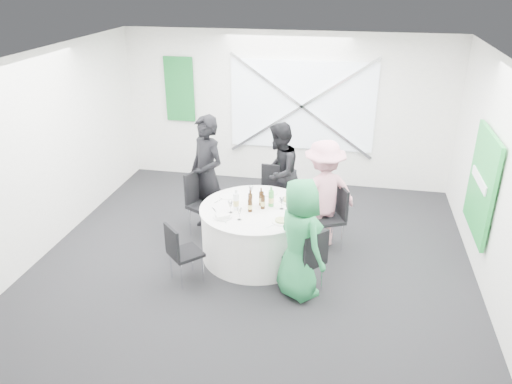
% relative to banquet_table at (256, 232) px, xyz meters
% --- Properties ---
extents(floor, '(6.00, 6.00, 0.00)m').
position_rel_banquet_table_xyz_m(floor, '(0.00, -0.20, -0.38)').
color(floor, black).
rests_on(floor, ground).
extents(ceiling, '(6.00, 6.00, 0.00)m').
position_rel_banquet_table_xyz_m(ceiling, '(0.00, -0.20, 2.42)').
color(ceiling, white).
rests_on(ceiling, wall_back).
extents(wall_back, '(6.00, 0.00, 6.00)m').
position_rel_banquet_table_xyz_m(wall_back, '(0.00, 2.80, 1.02)').
color(wall_back, white).
rests_on(wall_back, floor).
extents(wall_front, '(6.00, 0.00, 6.00)m').
position_rel_banquet_table_xyz_m(wall_front, '(0.00, -3.20, 1.02)').
color(wall_front, white).
rests_on(wall_front, floor).
extents(wall_left, '(0.00, 6.00, 6.00)m').
position_rel_banquet_table_xyz_m(wall_left, '(-3.00, -0.20, 1.02)').
color(wall_left, white).
rests_on(wall_left, floor).
extents(wall_right, '(0.00, 6.00, 6.00)m').
position_rel_banquet_table_xyz_m(wall_right, '(3.00, -0.20, 1.02)').
color(wall_right, white).
rests_on(wall_right, floor).
extents(window_panel, '(2.60, 0.03, 1.60)m').
position_rel_banquet_table_xyz_m(window_panel, '(0.30, 2.76, 1.12)').
color(window_panel, silver).
rests_on(window_panel, wall_back).
extents(window_brace_a, '(2.63, 0.05, 1.84)m').
position_rel_banquet_table_xyz_m(window_brace_a, '(0.30, 2.72, 1.12)').
color(window_brace_a, silver).
rests_on(window_brace_a, window_panel).
extents(window_brace_b, '(2.63, 0.05, 1.84)m').
position_rel_banquet_table_xyz_m(window_brace_b, '(0.30, 2.72, 1.12)').
color(window_brace_b, silver).
rests_on(window_brace_b, window_panel).
extents(green_banner, '(0.55, 0.04, 1.20)m').
position_rel_banquet_table_xyz_m(green_banner, '(-2.00, 2.75, 1.32)').
color(green_banner, '#156B30').
rests_on(green_banner, wall_back).
extents(green_sign, '(0.05, 1.20, 1.40)m').
position_rel_banquet_table_xyz_m(green_sign, '(2.94, 0.40, 0.82)').
color(green_sign, green).
rests_on(green_sign, wall_right).
extents(banquet_table, '(1.56, 1.56, 0.76)m').
position_rel_banquet_table_xyz_m(banquet_table, '(0.00, 0.00, 0.00)').
color(banquet_table, white).
rests_on(banquet_table, floor).
extents(chair_back, '(0.45, 0.46, 0.95)m').
position_rel_banquet_table_xyz_m(chair_back, '(0.06, 1.05, 0.18)').
color(chair_back, black).
rests_on(chair_back, floor).
extents(chair_back_left, '(0.62, 0.61, 1.00)m').
position_rel_banquet_table_xyz_m(chair_back_left, '(-0.94, 0.50, 0.21)').
color(chair_back_left, black).
rests_on(chair_back_left, floor).
extents(chair_back_right, '(0.57, 0.57, 0.94)m').
position_rel_banquet_table_xyz_m(chair_back_right, '(1.05, 0.49, 0.17)').
color(chair_back_right, black).
rests_on(chair_back_right, floor).
extents(chair_front_right, '(0.58, 0.58, 0.90)m').
position_rel_banquet_table_xyz_m(chair_front_right, '(0.82, -0.74, 0.14)').
color(chair_front_right, black).
rests_on(chair_front_right, floor).
extents(chair_front_left, '(0.54, 0.54, 0.84)m').
position_rel_banquet_table_xyz_m(chair_front_left, '(-0.83, -0.84, 0.11)').
color(chair_front_left, black).
rests_on(chair_front_left, floor).
extents(person_man_back_left, '(0.80, 0.75, 1.83)m').
position_rel_banquet_table_xyz_m(person_man_back_left, '(-0.89, 0.67, 0.54)').
color(person_man_back_left, black).
rests_on(person_man_back_left, floor).
extents(person_man_back, '(0.51, 0.83, 1.62)m').
position_rel_banquet_table_xyz_m(person_man_back, '(0.13, 1.22, 0.43)').
color(person_man_back, black).
rests_on(person_man_back, floor).
extents(person_woman_pink, '(1.14, 0.95, 1.61)m').
position_rel_banquet_table_xyz_m(person_woman_pink, '(0.88, 0.53, 0.43)').
color(person_woman_pink, pink).
rests_on(person_woman_pink, floor).
extents(person_woman_green, '(0.88, 0.90, 1.56)m').
position_rel_banquet_table_xyz_m(person_woman_green, '(0.70, -0.78, 0.40)').
color(person_woman_green, '#238146').
rests_on(person_woman_green, floor).
extents(plate_back, '(0.27, 0.27, 0.01)m').
position_rel_banquet_table_xyz_m(plate_back, '(0.08, 0.52, 0.39)').
color(plate_back, white).
rests_on(plate_back, banquet_table).
extents(plate_back_left, '(0.25, 0.25, 0.01)m').
position_rel_banquet_table_xyz_m(plate_back_left, '(-0.47, 0.29, 0.39)').
color(plate_back_left, white).
rests_on(plate_back_left, banquet_table).
extents(plate_back_right, '(0.27, 0.27, 0.04)m').
position_rel_banquet_table_xyz_m(plate_back_right, '(0.41, 0.30, 0.40)').
color(plate_back_right, white).
rests_on(plate_back_right, banquet_table).
extents(plate_front_right, '(0.25, 0.25, 0.04)m').
position_rel_banquet_table_xyz_m(plate_front_right, '(0.40, -0.35, 0.40)').
color(plate_front_right, white).
rests_on(plate_front_right, banquet_table).
extents(plate_front_left, '(0.26, 0.26, 0.01)m').
position_rel_banquet_table_xyz_m(plate_front_left, '(-0.39, -0.36, 0.39)').
color(plate_front_left, white).
rests_on(plate_front_left, banquet_table).
extents(napkin, '(0.21, 0.19, 0.05)m').
position_rel_banquet_table_xyz_m(napkin, '(-0.37, -0.40, 0.42)').
color(napkin, white).
rests_on(napkin, plate_front_left).
extents(beer_bottle_a, '(0.06, 0.06, 0.24)m').
position_rel_banquet_table_xyz_m(beer_bottle_a, '(-0.09, 0.04, 0.47)').
color(beer_bottle_a, '#371E0A').
rests_on(beer_bottle_a, banquet_table).
extents(beer_bottle_b, '(0.06, 0.06, 0.26)m').
position_rel_banquet_table_xyz_m(beer_bottle_b, '(0.05, 0.10, 0.48)').
color(beer_bottle_b, '#371E0A').
rests_on(beer_bottle_b, banquet_table).
extents(beer_bottle_c, '(0.06, 0.06, 0.26)m').
position_rel_banquet_table_xyz_m(beer_bottle_c, '(0.09, -0.00, 0.48)').
color(beer_bottle_c, '#371E0A').
rests_on(beer_bottle_c, banquet_table).
extents(beer_bottle_d, '(0.06, 0.06, 0.24)m').
position_rel_banquet_table_xyz_m(beer_bottle_d, '(-0.06, -0.13, 0.47)').
color(beer_bottle_d, '#371E0A').
rests_on(beer_bottle_d, banquet_table).
extents(green_water_bottle, '(0.08, 0.08, 0.29)m').
position_rel_banquet_table_xyz_m(green_water_bottle, '(0.19, 0.10, 0.49)').
color(green_water_bottle, green).
rests_on(green_water_bottle, banquet_table).
extents(clear_water_bottle, '(0.08, 0.08, 0.30)m').
position_rel_banquet_table_xyz_m(clear_water_bottle, '(-0.26, -0.09, 0.50)').
color(clear_water_bottle, white).
rests_on(clear_water_bottle, banquet_table).
extents(wine_glass_a, '(0.07, 0.07, 0.17)m').
position_rel_banquet_table_xyz_m(wine_glass_a, '(0.35, 0.03, 0.50)').
color(wine_glass_a, white).
rests_on(wine_glass_a, banquet_table).
extents(wine_glass_b, '(0.07, 0.07, 0.17)m').
position_rel_banquet_table_xyz_m(wine_glass_b, '(-0.31, -0.21, 0.50)').
color(wine_glass_b, white).
rests_on(wine_glass_b, banquet_table).
extents(wine_glass_c, '(0.07, 0.07, 0.17)m').
position_rel_banquet_table_xyz_m(wine_glass_c, '(-0.14, 0.33, 0.50)').
color(wine_glass_c, white).
rests_on(wine_glass_c, banquet_table).
extents(wine_glass_d, '(0.07, 0.07, 0.17)m').
position_rel_banquet_table_xyz_m(wine_glass_d, '(-0.15, -0.39, 0.50)').
color(wine_glass_d, white).
rests_on(wine_glass_d, banquet_table).
extents(fork_a, '(0.10, 0.13, 0.01)m').
position_rel_banquet_table_xyz_m(fork_a, '(-0.55, -0.18, 0.38)').
color(fork_a, silver).
rests_on(fork_a, banquet_table).
extents(knife_a, '(0.10, 0.13, 0.01)m').
position_rel_banquet_table_xyz_m(knife_a, '(-0.33, -0.47, 0.38)').
color(knife_a, silver).
rests_on(knife_a, banquet_table).
extents(fork_b, '(0.08, 0.14, 0.01)m').
position_rel_banquet_table_xyz_m(fork_b, '(-0.40, 0.41, 0.38)').
color(fork_b, silver).
rests_on(fork_b, banquet_table).
extents(knife_b, '(0.08, 0.14, 0.01)m').
position_rel_banquet_table_xyz_m(knife_b, '(-0.57, 0.11, 0.38)').
color(knife_b, silver).
rests_on(knife_b, banquet_table).
extents(fork_c, '(0.12, 0.12, 0.01)m').
position_rel_banquet_table_xyz_m(fork_c, '(0.27, -0.51, 0.38)').
color(fork_c, silver).
rests_on(fork_c, banquet_table).
extents(knife_c, '(0.11, 0.12, 0.01)m').
position_rel_banquet_table_xyz_m(knife_c, '(0.53, -0.22, 0.38)').
color(knife_c, silver).
rests_on(knife_c, banquet_table).
extents(fork_d, '(0.08, 0.14, 0.01)m').
position_rel_banquet_table_xyz_m(fork_d, '(0.57, 0.08, 0.38)').
color(fork_d, silver).
rests_on(fork_d, banquet_table).
extents(knife_d, '(0.08, 0.14, 0.01)m').
position_rel_banquet_table_xyz_m(knife_d, '(0.40, 0.41, 0.38)').
color(knife_d, silver).
rests_on(knife_d, banquet_table).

